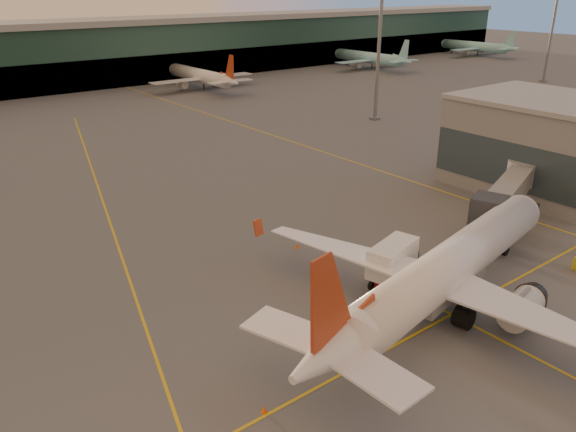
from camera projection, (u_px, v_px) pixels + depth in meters
ground at (465, 365)px, 42.27m from camera, size 600.00×600.00×0.00m
taxi_markings at (130, 213)px, 70.42m from camera, size 100.12×173.00×0.01m
gate_building at (545, 144)px, 76.80m from camera, size 18.40×22.40×12.60m
mast_east_near at (379, 47)px, 112.99m from camera, size 2.40×2.40×25.60m
mast_east_far at (552, 29)px, 158.67m from camera, size 2.40×2.40×25.60m
distant_aircraft_row at (75, 104)px, 134.18m from camera, size 350.00×34.00×13.00m
main_airplane at (444, 272)px, 47.85m from camera, size 38.78×35.19×11.75m
jet_bridge at (511, 190)px, 66.43m from camera, size 19.37×9.13×5.83m
catering_truck at (393, 263)px, 52.28m from camera, size 6.23×3.86×4.49m
pushback_tug at (499, 225)px, 65.39m from camera, size 3.13×2.01×1.50m
cone_tail at (264, 409)px, 37.54m from camera, size 0.41×0.41×0.52m
cone_wing_left at (297, 246)px, 60.94m from camera, size 0.44×0.44×0.56m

